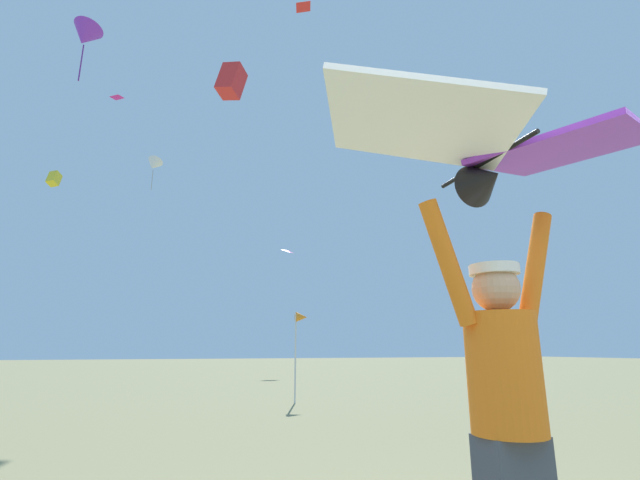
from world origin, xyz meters
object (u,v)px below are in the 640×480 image
(kite_flyer_person, at_px, (507,408))
(distant_kite_red_low_left, at_px, (303,6))
(distant_kite_magenta_high_left, at_px, (117,97))
(marker_flag, at_px, (300,324))
(distant_kite_red_far_center, at_px, (231,81))
(distant_kite_magenta_high_right, at_px, (288,251))
(distant_kite_purple_mid_right, at_px, (85,36))
(distant_kite_yellow_overhead_distant, at_px, (54,179))
(held_stunt_kite, at_px, (493,147))
(distant_kite_white_low_right, at_px, (154,165))

(kite_flyer_person, height_order, distant_kite_red_low_left, distant_kite_red_low_left)
(distant_kite_magenta_high_left, distance_m, marker_flag, 25.02)
(distant_kite_red_far_center, relative_size, distant_kite_red_low_left, 2.05)
(kite_flyer_person, distance_m, distant_kite_magenta_high_right, 23.47)
(distant_kite_purple_mid_right, bearing_deg, distant_kite_yellow_overhead_distant, 104.86)
(distant_kite_red_low_left, bearing_deg, held_stunt_kite, -101.68)
(kite_flyer_person, relative_size, held_stunt_kite, 0.96)
(distant_kite_magenta_high_left, height_order, marker_flag, distant_kite_magenta_high_left)
(marker_flag, bearing_deg, distant_kite_red_far_center, 102.38)
(held_stunt_kite, height_order, distant_kite_white_low_right, distant_kite_white_low_right)
(held_stunt_kite, distance_m, distant_kite_red_far_center, 17.41)
(distant_kite_yellow_overhead_distant, distance_m, marker_flag, 30.30)
(distant_kite_magenta_high_left, xyz_separation_m, marker_flag, (7.24, -18.32, -15.42))
(held_stunt_kite, height_order, distant_kite_red_far_center, distant_kite_red_far_center)
(distant_kite_red_low_left, bearing_deg, distant_kite_red_far_center, 130.39)
(kite_flyer_person, height_order, marker_flag, marker_flag)
(distant_kite_purple_mid_right, bearing_deg, held_stunt_kite, -71.25)
(distant_kite_magenta_high_right, relative_size, distant_kite_red_low_left, 0.96)
(distant_kite_white_low_right, relative_size, distant_kite_red_low_left, 2.41)
(distant_kite_red_low_left, bearing_deg, distant_kite_yellow_overhead_distant, 120.03)
(distant_kite_red_low_left, height_order, marker_flag, distant_kite_red_low_left)
(distant_kite_magenta_high_left, distance_m, distant_kite_purple_mid_right, 10.11)
(distant_kite_red_far_center, height_order, distant_kite_red_low_left, distant_kite_red_low_left)
(distant_kite_magenta_high_left, bearing_deg, distant_kite_purple_mid_right, -90.66)
(distant_kite_yellow_overhead_distant, distance_m, distant_kite_red_far_center, 22.12)
(distant_kite_magenta_high_left, bearing_deg, held_stunt_kite, -78.00)
(distant_kite_yellow_overhead_distant, bearing_deg, distant_kite_magenta_high_left, -56.93)
(distant_kite_white_low_right, distance_m, marker_flag, 14.61)
(distant_kite_magenta_high_left, height_order, distant_kite_red_low_left, distant_kite_magenta_high_left)
(held_stunt_kite, height_order, distant_kite_magenta_high_right, distant_kite_magenta_high_right)
(kite_flyer_person, xyz_separation_m, distant_kite_white_low_right, (-2.72, 19.86, 9.04))
(distant_kite_white_low_right, height_order, distant_kite_red_far_center, distant_kite_red_far_center)
(kite_flyer_person, xyz_separation_m, distant_kite_magenta_high_left, (-5.73, 26.84, 16.28))
(distant_kite_yellow_overhead_distant, xyz_separation_m, distant_kite_magenta_high_right, (15.03, -11.58, -6.85))
(distant_kite_yellow_overhead_distant, relative_size, distant_kite_magenta_high_right, 1.81)
(distant_kite_magenta_high_left, relative_size, marker_flag, 0.39)
(held_stunt_kite, relative_size, marker_flag, 0.96)
(distant_kite_yellow_overhead_distant, xyz_separation_m, marker_flag, (11.79, -25.31, -11.76))
(kite_flyer_person, xyz_separation_m, distant_kite_purple_mid_right, (-5.84, 17.12, 13.51))
(distant_kite_white_low_right, distance_m, distant_kite_red_far_center, 6.44)
(distant_kite_red_low_left, distance_m, distant_kite_purple_mid_right, 9.87)
(distant_kite_magenta_high_left, height_order, distant_kite_purple_mid_right, distant_kite_magenta_high_left)
(kite_flyer_person, relative_size, distant_kite_purple_mid_right, 0.67)
(distant_kite_white_low_right, relative_size, distant_kite_red_far_center, 1.18)
(distant_kite_purple_mid_right, bearing_deg, distant_kite_red_far_center, -23.88)
(distant_kite_white_low_right, relative_size, distant_kite_purple_mid_right, 0.62)
(distant_kite_purple_mid_right, relative_size, marker_flag, 1.38)
(kite_flyer_person, distance_m, held_stunt_kite, 1.28)
(kite_flyer_person, bearing_deg, held_stunt_kite, -90.16)
(distant_kite_magenta_high_left, xyz_separation_m, distant_kite_white_low_right, (3.01, -6.99, -7.24))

